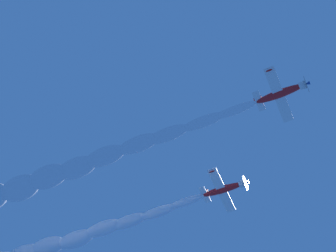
# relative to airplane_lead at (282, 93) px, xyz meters

# --- Properties ---
(airplane_lead) EXTENTS (7.47, 7.61, 2.66)m
(airplane_lead) POSITION_rel_airplane_lead_xyz_m (0.00, 0.00, 0.00)
(airplane_lead) COLOR red
(airplane_left_wingman) EXTENTS (7.41, 7.61, 2.85)m
(airplane_left_wingman) POSITION_rel_airplane_lead_xyz_m (19.92, -1.02, 1.79)
(airplane_left_wingman) COLOR red
(smoke_trail_lead) EXTENTS (37.04, 35.14, 4.47)m
(smoke_trail_lead) POSITION_rel_airplane_lead_xyz_m (26.28, 24.57, 0.39)
(smoke_trail_lead) COLOR white
(smoke_trail_left_wingman) EXTENTS (36.81, 34.24, 4.58)m
(smoke_trail_left_wingman) POSITION_rel_airplane_lead_xyz_m (46.13, 23.15, 2.31)
(smoke_trail_left_wingman) COLOR white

